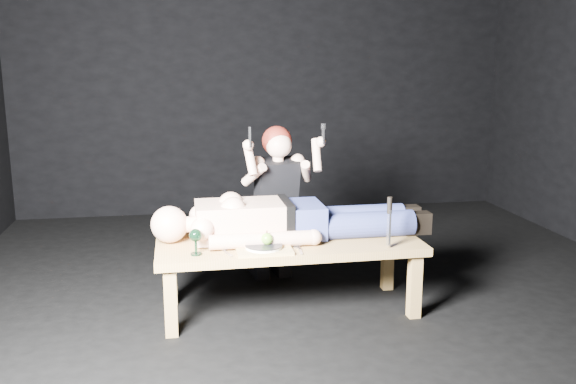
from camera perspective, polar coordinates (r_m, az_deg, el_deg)
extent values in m
plane|color=black|center=(4.13, 2.71, -9.76)|extent=(5.00, 5.00, 0.00)
plane|color=black|center=(6.30, -2.20, 11.73)|extent=(5.00, 0.00, 5.00)
cube|color=#A07C46|center=(3.84, 0.13, -7.83)|extent=(1.62, 0.62, 0.45)
cube|color=tan|center=(3.58, -2.26, -5.38)|extent=(0.32, 0.23, 0.02)
cylinder|color=white|center=(3.58, -2.27, -5.11)|extent=(0.21, 0.21, 0.02)
sphere|color=#588E23|center=(3.58, -1.97, -4.39)|extent=(0.07, 0.07, 0.07)
cube|color=#B2B2B7|center=(3.57, -5.80, -5.62)|extent=(0.07, 0.17, 0.01)
cube|color=#B2B2B7|center=(3.59, 1.13, -5.44)|extent=(0.03, 0.17, 0.01)
cube|color=#B2B2B7|center=(3.67, 0.36, -5.06)|extent=(0.10, 0.16, 0.01)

